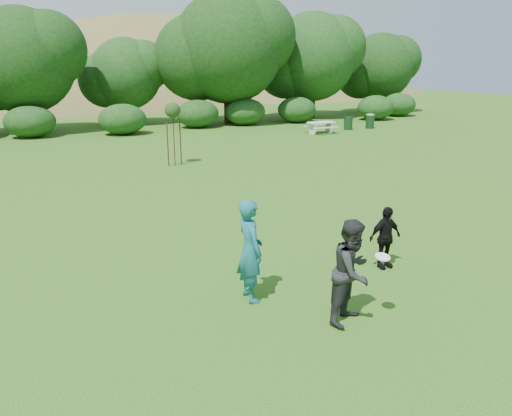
{
  "coord_description": "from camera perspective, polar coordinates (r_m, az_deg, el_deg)",
  "views": [
    {
      "loc": [
        -5.22,
        -7.6,
        4.57
      ],
      "look_at": [
        0.0,
        3.0,
        1.1
      ],
      "focal_mm": 35.0,
      "sensor_mm": 36.0,
      "label": 1
    }
  ],
  "objects": [
    {
      "name": "player_grey",
      "position": [
        9.14,
        10.96,
        -7.14
      ],
      "size": [
        1.18,
        1.09,
        1.94
      ],
      "primitive_type": "imported",
      "rotation": [
        0.0,
        0.0,
        0.49
      ],
      "color": "#232426",
      "rests_on": "ground"
    },
    {
      "name": "frisbee",
      "position": [
        9.08,
        14.27,
        -5.45
      ],
      "size": [
        0.27,
        0.27,
        0.08
      ],
      "color": "white",
      "rests_on": "ground"
    },
    {
      "name": "sapling",
      "position": [
        22.92,
        -9.5,
        10.76
      ],
      "size": [
        0.7,
        0.7,
        2.85
      ],
      "color": "#3E2418",
      "rests_on": "ground"
    },
    {
      "name": "trash_can_lidded",
      "position": [
        36.89,
        12.9,
        9.69
      ],
      "size": [
        0.6,
        0.6,
        1.05
      ],
      "color": "#133519",
      "rests_on": "ground"
    },
    {
      "name": "player_teal",
      "position": [
        9.76,
        -0.69,
        -4.86
      ],
      "size": [
        0.53,
        0.78,
        2.07
      ],
      "primitive_type": "imported",
      "rotation": [
        0.0,
        0.0,
        1.52
      ],
      "color": "#185C6E",
      "rests_on": "ground"
    },
    {
      "name": "tree_row",
      "position": [
        37.26,
        -13.67,
        16.39
      ],
      "size": [
        53.92,
        10.38,
        9.62
      ],
      "color": "#3A2616",
      "rests_on": "ground"
    },
    {
      "name": "hillside",
      "position": [
        77.97,
        -22.19,
        2.89
      ],
      "size": [
        150.0,
        72.0,
        52.0
      ],
      "color": "olive",
      "rests_on": "ground"
    },
    {
      "name": "picnic_table",
      "position": [
        33.71,
        7.44,
        9.33
      ],
      "size": [
        1.8,
        1.48,
        0.76
      ],
      "color": "silver",
      "rests_on": "ground"
    },
    {
      "name": "ground",
      "position": [
        10.29,
        7.51,
        -10.15
      ],
      "size": [
        120.0,
        120.0,
        0.0
      ],
      "primitive_type": "plane",
      "color": "#19470C",
      "rests_on": "ground"
    },
    {
      "name": "player_black",
      "position": [
        11.75,
        14.54,
        -3.28
      ],
      "size": [
        0.85,
        0.35,
        1.45
      ],
      "primitive_type": "imported",
      "rotation": [
        0.0,
        0.0,
        0.0
      ],
      "color": "black",
      "rests_on": "ground"
    },
    {
      "name": "trash_can_near",
      "position": [
        35.91,
        10.5,
        9.51
      ],
      "size": [
        0.6,
        0.6,
        0.9
      ],
      "primitive_type": "cylinder",
      "color": "#143719",
      "rests_on": "ground"
    }
  ]
}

